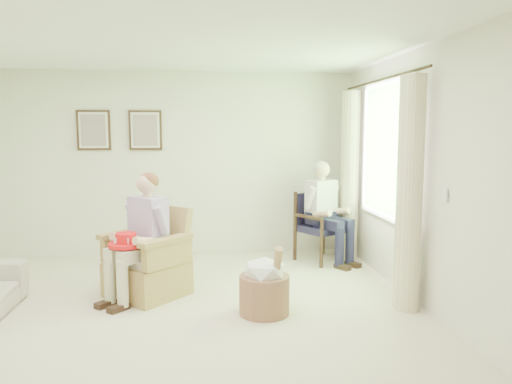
{
  "coord_description": "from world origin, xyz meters",
  "views": [
    {
      "loc": [
        0.29,
        -4.42,
        1.77
      ],
      "look_at": [
        0.95,
        1.41,
        1.05
      ],
      "focal_mm": 35.0,
      "sensor_mm": 36.0,
      "label": 1
    }
  ],
  "objects_px": {
    "person_wicker": "(145,229)",
    "person_dark": "(324,205)",
    "red_hat": "(126,242)",
    "hatbox": "(265,286)",
    "wood_armchair": "(321,223)",
    "wicker_armchair": "(147,267)"
  },
  "relations": [
    {
      "from": "wood_armchair",
      "to": "hatbox",
      "type": "relative_size",
      "value": 1.28
    },
    {
      "from": "wicker_armchair",
      "to": "person_wicker",
      "type": "relative_size",
      "value": 0.73
    },
    {
      "from": "wood_armchair",
      "to": "wicker_armchair",
      "type": "bearing_deg",
      "value": 178.32
    },
    {
      "from": "person_wicker",
      "to": "red_hat",
      "type": "distance_m",
      "value": 0.25
    },
    {
      "from": "wicker_armchair",
      "to": "person_dark",
      "type": "xyz_separation_m",
      "value": [
        2.23,
        1.12,
        0.48
      ]
    },
    {
      "from": "wood_armchair",
      "to": "person_wicker",
      "type": "relative_size",
      "value": 0.7
    },
    {
      "from": "person_wicker",
      "to": "person_dark",
      "type": "height_order",
      "value": "person_dark"
    },
    {
      "from": "wicker_armchair",
      "to": "wood_armchair",
      "type": "height_order",
      "value": "wicker_armchair"
    },
    {
      "from": "person_wicker",
      "to": "red_hat",
      "type": "bearing_deg",
      "value": -98.79
    },
    {
      "from": "red_hat",
      "to": "hatbox",
      "type": "height_order",
      "value": "red_hat"
    },
    {
      "from": "wood_armchair",
      "to": "red_hat",
      "type": "relative_size",
      "value": 2.59
    },
    {
      "from": "red_hat",
      "to": "hatbox",
      "type": "xyz_separation_m",
      "value": [
        1.36,
        -0.45,
        -0.37
      ]
    },
    {
      "from": "red_hat",
      "to": "hatbox",
      "type": "relative_size",
      "value": 0.49
    },
    {
      "from": "person_wicker",
      "to": "wood_armchair",
      "type": "bearing_deg",
      "value": 75.08
    },
    {
      "from": "person_dark",
      "to": "red_hat",
      "type": "relative_size",
      "value": 3.77
    },
    {
      "from": "wood_armchair",
      "to": "hatbox",
      "type": "distance_m",
      "value": 2.26
    },
    {
      "from": "wicker_armchair",
      "to": "person_dark",
      "type": "relative_size",
      "value": 0.71
    },
    {
      "from": "person_dark",
      "to": "hatbox",
      "type": "xyz_separation_m",
      "value": [
        -1.05,
        -1.84,
        -0.5
      ]
    },
    {
      "from": "wood_armchair",
      "to": "person_wicker",
      "type": "distance_m",
      "value": 2.65
    },
    {
      "from": "person_wicker",
      "to": "hatbox",
      "type": "height_order",
      "value": "person_wicker"
    },
    {
      "from": "red_hat",
      "to": "hatbox",
      "type": "distance_m",
      "value": 1.48
    },
    {
      "from": "red_hat",
      "to": "hatbox",
      "type": "bearing_deg",
      "value": -18.29
    }
  ]
}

